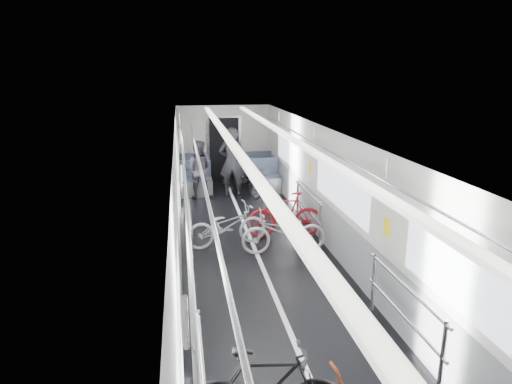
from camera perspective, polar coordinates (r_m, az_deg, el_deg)
car_shell at (r=9.93m, az=-1.12°, el=1.13°), size 3.02×14.01×2.41m
bike_left_far at (r=9.35m, az=-3.70°, el=-4.20°), size 1.76×0.91×0.88m
bike_right_mid at (r=8.99m, az=3.52°, el=-5.01°), size 1.69×0.62×0.88m
bike_right_far at (r=9.84m, az=3.62°, el=-2.85°), size 1.68×0.55×0.99m
bike_aisle at (r=13.07m, az=-1.06°, el=1.37°), size 1.03×1.68×0.83m
person_standing at (r=12.89m, az=-3.04°, el=3.75°), size 0.78×0.58×1.97m
person_seated at (r=12.81m, az=-7.24°, el=2.81°), size 0.91×0.78×1.64m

